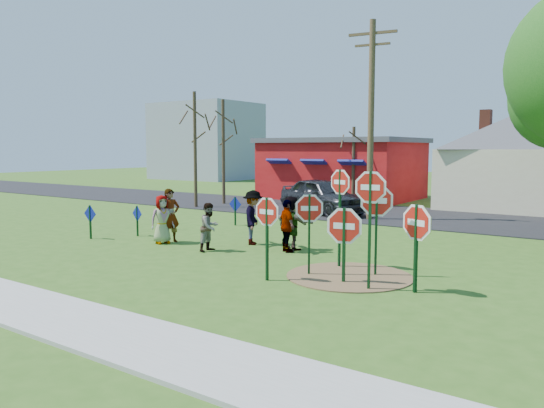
{
  "coord_description": "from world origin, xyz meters",
  "views": [
    {
      "loc": [
        10.41,
        -12.96,
        3.25
      ],
      "look_at": [
        0.8,
        0.88,
        1.47
      ],
      "focal_mm": 35.0,
      "sensor_mm": 36.0,
      "label": 1
    }
  ],
  "objects": [
    {
      "name": "blue_diamond_c",
      "position": [
        -5.14,
        1.88,
        0.74
      ],
      "size": [
        0.53,
        0.28,
        1.19
      ],
      "rotation": [
        0.0,
        0.0,
        0.46
      ],
      "color": "black",
      "rests_on": "ground"
    },
    {
      "name": "utility_pole",
      "position": [
        0.35,
        9.33,
        4.69
      ],
      "size": [
        2.17,
        0.47,
        8.91
      ],
      "rotation": [
        0.0,
        0.0,
        0.16
      ],
      "color": "#4C3823",
      "rests_on": "ground"
    },
    {
      "name": "road",
      "position": [
        0.0,
        11.5,
        0.02
      ],
      "size": [
        120.0,
        7.5,
        0.04
      ],
      "primitive_type": "cube",
      "color": "black",
      "rests_on": "ground"
    },
    {
      "name": "stop_sign_c",
      "position": [
        5.43,
        -1.88,
        2.03
      ],
      "size": [
        1.0,
        0.15,
        2.87
      ],
      "rotation": [
        0.0,
        0.0,
        0.13
      ],
      "color": "black",
      "rests_on": "ground"
    },
    {
      "name": "stop_sign_d",
      "position": [
        5.0,
        -0.52,
        1.76
      ],
      "size": [
        1.03,
        0.5,
        2.5
      ],
      "rotation": [
        0.0,
        0.0,
        0.44
      ],
      "color": "black",
      "rests_on": "ground"
    },
    {
      "name": "ground",
      "position": [
        0.0,
        0.0,
        0.0
      ],
      "size": [
        120.0,
        120.0,
        0.0
      ],
      "primitive_type": "plane",
      "color": "#2F5518",
      "rests_on": "ground"
    },
    {
      "name": "dirt_patch",
      "position": [
        4.5,
        -1.0,
        0.01
      ],
      "size": [
        3.2,
        3.2,
        0.03
      ],
      "primitive_type": "cylinder",
      "color": "brown",
      "rests_on": "ground"
    },
    {
      "name": "person_a",
      "position": [
        -2.91,
        -0.37,
        0.83
      ],
      "size": [
        0.81,
        0.96,
        1.66
      ],
      "primitive_type": "imported",
      "rotation": [
        0.0,
        0.0,
        1.15
      ],
      "color": "#424B85",
      "rests_on": "ground"
    },
    {
      "name": "person_e",
      "position": [
        1.45,
        0.77,
        0.83
      ],
      "size": [
        1.03,
        0.88,
        1.66
      ],
      "primitive_type": "imported",
      "rotation": [
        0.0,
        0.0,
        2.54
      ],
      "color": "#4E2F55",
      "rests_on": "ground"
    },
    {
      "name": "blue_diamond_a",
      "position": [
        -5.73,
        -1.19,
        0.76
      ],
      "size": [
        0.64,
        0.06,
        1.23
      ],
      "rotation": [
        0.0,
        0.0,
        0.02
      ],
      "color": "black",
      "rests_on": "ground"
    },
    {
      "name": "blue_diamond_b",
      "position": [
        -4.81,
        0.18,
        0.7
      ],
      "size": [
        0.6,
        0.11,
        1.14
      ],
      "rotation": [
        0.0,
        0.0,
        -0.16
      ],
      "color": "black",
      "rests_on": "ground"
    },
    {
      "name": "sidewalk",
      "position": [
        0.0,
        -7.2,
        0.04
      ],
      "size": [
        22.0,
        1.8,
        0.08
      ],
      "primitive_type": "cube",
      "color": "#9E9E99",
      "rests_on": "ground"
    },
    {
      "name": "person_c",
      "position": [
        -0.68,
        -0.46,
        0.77
      ],
      "size": [
        0.6,
        0.76,
        1.54
      ],
      "primitive_type": "imported",
      "rotation": [
        0.0,
        0.0,
        1.59
      ],
      "color": "#915741",
      "rests_on": "ground"
    },
    {
      "name": "stop_sign_f",
      "position": [
        6.39,
        -1.49,
        1.48
      ],
      "size": [
        1.04,
        0.46,
        2.16
      ],
      "rotation": [
        0.0,
        0.0,
        -0.4
      ],
      "color": "black",
      "rests_on": "ground"
    },
    {
      "name": "stop_sign_g",
      "position": [
        3.56,
        -1.42,
        1.53
      ],
      "size": [
        0.82,
        0.57,
        2.22
      ],
      "rotation": [
        0.0,
        0.0,
        0.6
      ],
      "color": "black",
      "rests_on": "ground"
    },
    {
      "name": "blue_diamond_d",
      "position": [
        -3.55,
        4.42,
        0.75
      ],
      "size": [
        0.65,
        0.06,
        1.22
      ],
      "rotation": [
        0.0,
        0.0,
        -0.01
      ],
      "color": "black",
      "rests_on": "ground"
    },
    {
      "name": "person_f",
      "position": [
        1.32,
        1.22,
        0.87
      ],
      "size": [
        1.69,
        0.91,
        1.73
      ],
      "primitive_type": "imported",
      "rotation": [
        0.0,
        0.0,
        2.88
      ],
      "color": "#1A4E2C",
      "rests_on": "ground"
    },
    {
      "name": "cream_house",
      "position": [
        5.5,
        18.0,
        2.92
      ],
      "size": [
        9.4,
        9.4,
        6.5
      ],
      "color": "beige",
      "rests_on": "ground"
    },
    {
      "name": "stop_sign_b",
      "position": [
        3.78,
        -0.18,
        2.06
      ],
      "size": [
        0.9,
        0.27,
        2.81
      ],
      "rotation": [
        0.0,
        0.0,
        -0.28
      ],
      "color": "black",
      "rests_on": "ground"
    },
    {
      "name": "bare_tree_west",
      "position": [
        -9.44,
        10.69,
        3.91
      ],
      "size": [
        1.8,
        1.8,
        6.04
      ],
      "color": "#382819",
      "rests_on": "ground"
    },
    {
      "name": "suv",
      "position": [
        -2.47,
        10.0,
        0.92
      ],
      "size": [
        5.55,
        3.86,
        1.75
      ],
      "primitive_type": "imported",
      "rotation": [
        0.0,
        0.0,
        1.18
      ],
      "color": "#2C2D31",
      "rests_on": "road"
    },
    {
      "name": "distant_building",
      "position": [
        -28.0,
        30.0,
        4.0
      ],
      "size": [
        10.0,
        8.0,
        8.0
      ],
      "primitive_type": "cube",
      "color": "#8C939E",
      "rests_on": "ground"
    },
    {
      "name": "stop_sign_e",
      "position": [
        4.66,
        -1.63,
        1.28
      ],
      "size": [
        1.19,
        0.24,
        1.99
      ],
      "rotation": [
        0.0,
        0.0,
        0.18
      ],
      "color": "black",
      "rests_on": "ground"
    },
    {
      "name": "stop_sign_a",
      "position": [
        3.0,
        -2.5,
        1.51
      ],
      "size": [
        0.96,
        0.07,
        2.19
      ],
      "rotation": [
        0.0,
        0.0,
        -0.06
      ],
      "color": "black",
      "rests_on": "ground"
    },
    {
      "name": "bare_tree_mid",
      "position": [
        -9.6,
        8.5,
        4.08
      ],
      "size": [
        1.8,
        1.8,
        6.31
      ],
      "color": "#382819",
      "rests_on": "ground"
    },
    {
      "name": "person_b",
      "position": [
        -2.84,
        -0.04,
        0.93
      ],
      "size": [
        0.63,
        0.78,
        1.86
      ],
      "primitive_type": "imported",
      "rotation": [
        0.0,
        0.0,
        1.26
      ],
      "color": "#317C78",
      "rests_on": "ground"
    },
    {
      "name": "bare_tree_east",
      "position": [
        -3.0,
        14.47,
        2.89
      ],
      "size": [
        1.8,
        1.8,
        4.47
      ],
      "color": "#382819",
      "rests_on": "ground"
    },
    {
      "name": "red_building",
      "position": [
        -5.5,
        17.99,
        1.97
      ],
      "size": [
        9.4,
        7.69,
        3.9
      ],
      "color": "#A11010",
      "rests_on": "ground"
    },
    {
      "name": "person_d",
      "position": [
        -0.23,
        1.24,
        0.92
      ],
      "size": [
        1.18,
        1.37,
        1.84
      ],
      "primitive_type": "imported",
      "rotation": [
        0.0,
        0.0,
        2.08
      ],
      "color": "#37373C",
      "rests_on": "ground"
    }
  ]
}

